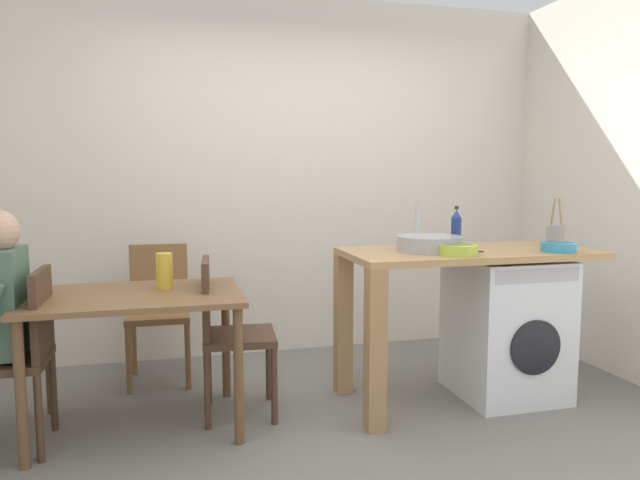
% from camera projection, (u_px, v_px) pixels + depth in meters
% --- Properties ---
extents(ground_plane, '(5.46, 5.46, 0.00)m').
position_uv_depth(ground_plane, '(346.00, 448.00, 2.89)').
color(ground_plane, slate).
extents(wall_back, '(4.60, 0.10, 2.70)m').
position_uv_depth(wall_back, '(279.00, 177.00, 4.43)').
color(wall_back, silver).
rests_on(wall_back, ground_plane).
extents(dining_table, '(1.10, 0.76, 0.74)m').
position_uv_depth(dining_table, '(136.00, 311.00, 3.06)').
color(dining_table, brown).
rests_on(dining_table, ground_plane).
extents(chair_person_seat, '(0.40, 0.40, 0.90)m').
position_uv_depth(chair_person_seat, '(20.00, 349.00, 2.84)').
color(chair_person_seat, '#4C3323').
rests_on(chair_person_seat, ground_plane).
extents(chair_opposite, '(0.43, 0.43, 0.90)m').
position_uv_depth(chair_opposite, '(226.00, 328.00, 3.25)').
color(chair_opposite, '#4C3323').
rests_on(chair_opposite, ground_plane).
extents(chair_spare_by_wall, '(0.41, 0.41, 0.90)m').
position_uv_depth(chair_spare_by_wall, '(159.00, 304.00, 3.85)').
color(chair_spare_by_wall, olive).
rests_on(chair_spare_by_wall, ground_plane).
extents(kitchen_counter, '(1.50, 0.68, 0.92)m').
position_uv_depth(kitchen_counter, '(437.00, 277.00, 3.41)').
color(kitchen_counter, tan).
rests_on(kitchen_counter, ground_plane).
extents(washing_machine, '(0.60, 0.61, 0.86)m').
position_uv_depth(washing_machine, '(506.00, 327.00, 3.57)').
color(washing_machine, silver).
rests_on(washing_machine, ground_plane).
extents(sink_basin, '(0.38, 0.38, 0.09)m').
position_uv_depth(sink_basin, '(429.00, 244.00, 3.38)').
color(sink_basin, '#9EA0A5').
rests_on(sink_basin, kitchen_counter).
extents(tap, '(0.02, 0.02, 0.28)m').
position_uv_depth(tap, '(417.00, 225.00, 3.54)').
color(tap, '#B2B2B7').
rests_on(tap, kitchen_counter).
extents(bottle_tall_green, '(0.06, 0.06, 0.25)m').
position_uv_depth(bottle_tall_green, '(456.00, 228.00, 3.62)').
color(bottle_tall_green, navy).
rests_on(bottle_tall_green, kitchen_counter).
extents(mixing_bowl, '(0.22, 0.22, 0.06)m').
position_uv_depth(mixing_bowl, '(458.00, 249.00, 3.21)').
color(mixing_bowl, '#A8C63D').
rests_on(mixing_bowl, kitchen_counter).
extents(utensil_crock, '(0.11, 0.11, 0.30)m').
position_uv_depth(utensil_crock, '(555.00, 235.00, 3.65)').
color(utensil_crock, gray).
rests_on(utensil_crock, kitchen_counter).
extents(colander, '(0.20, 0.20, 0.06)m').
position_uv_depth(colander, '(558.00, 247.00, 3.35)').
color(colander, teal).
rests_on(colander, kitchen_counter).
extents(vase, '(0.09, 0.09, 0.20)m').
position_uv_depth(vase, '(164.00, 271.00, 3.17)').
color(vase, gold).
rests_on(vase, dining_table).
extents(scissors, '(0.15, 0.06, 0.01)m').
position_uv_depth(scissors, '(470.00, 251.00, 3.34)').
color(scissors, '#B2B2B7').
rests_on(scissors, kitchen_counter).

